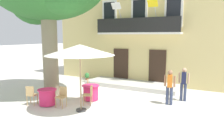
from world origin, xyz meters
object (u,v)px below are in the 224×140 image
(cafe_chair_near_tree_1, at_px, (62,95))
(pedestrian_mid_plaza, at_px, (184,82))
(cafe_chair_near_tree_0, at_px, (31,94))
(cafe_table_middle, at_px, (91,92))
(ground_planter_left, at_px, (87,77))
(cafe_chair_middle_0, at_px, (90,86))
(cafe_chair_middle_1, at_px, (89,94))
(cafe_umbrella, at_px, (80,50))
(pedestrian_near_entrance, at_px, (170,85))
(cafe_table_near_tree, at_px, (47,97))

(cafe_chair_near_tree_1, xyz_separation_m, pedestrian_mid_plaza, (4.61, 3.61, 0.41))
(cafe_chair_near_tree_0, bearing_deg, cafe_table_middle, 45.98)
(pedestrian_mid_plaza, bearing_deg, ground_planter_left, 168.10)
(cafe_chair_middle_0, xyz_separation_m, pedestrian_mid_plaza, (4.53, 1.51, 0.41))
(cafe_chair_near_tree_1, distance_m, cafe_chair_middle_1, 1.25)
(cafe_table_middle, xyz_separation_m, cafe_umbrella, (0.56, -1.55, 2.22))
(cafe_chair_near_tree_1, bearing_deg, ground_planter_left, 113.47)
(cafe_umbrella, bearing_deg, pedestrian_near_entrance, 41.52)
(cafe_chair_middle_1, distance_m, ground_planter_left, 5.22)
(cafe_chair_middle_1, bearing_deg, cafe_chair_near_tree_1, -137.14)
(cafe_chair_near_tree_1, distance_m, pedestrian_mid_plaza, 5.87)
(pedestrian_near_entrance, bearing_deg, cafe_umbrella, -138.48)
(ground_planter_left, bearing_deg, cafe_chair_near_tree_1, -66.53)
(cafe_table_near_tree, height_order, pedestrian_mid_plaza, pedestrian_mid_plaza)
(cafe_table_near_tree, xyz_separation_m, pedestrian_near_entrance, (4.91, 2.84, 0.53))
(cafe_chair_middle_1, height_order, pedestrian_near_entrance, pedestrian_near_entrance)
(ground_planter_left, bearing_deg, cafe_table_near_tree, -74.40)
(cafe_chair_near_tree_0, distance_m, cafe_table_middle, 2.81)
(pedestrian_near_entrance, bearing_deg, cafe_chair_middle_1, -150.83)
(ground_planter_left, height_order, pedestrian_near_entrance, pedestrian_near_entrance)
(cafe_chair_middle_0, bearing_deg, cafe_chair_near_tree_0, -119.66)
(cafe_umbrella, bearing_deg, cafe_chair_near_tree_1, 177.39)
(cafe_table_near_tree, distance_m, ground_planter_left, 5.41)
(cafe_table_near_tree, relative_size, cafe_umbrella, 0.30)
(cafe_chair_near_tree_1, relative_size, ground_planter_left, 1.40)
(cafe_table_near_tree, height_order, ground_planter_left, cafe_table_near_tree)
(cafe_umbrella, bearing_deg, pedestrian_mid_plaza, 46.21)
(cafe_table_middle, xyz_separation_m, pedestrian_mid_plaza, (4.07, 2.10, 0.55))
(cafe_table_near_tree, relative_size, cafe_chair_near_tree_1, 0.95)
(cafe_table_middle, distance_m, cafe_chair_middle_0, 0.77)
(cafe_chair_middle_0, distance_m, cafe_umbrella, 3.16)
(cafe_table_near_tree, relative_size, cafe_chair_near_tree_0, 0.95)
(cafe_chair_near_tree_1, xyz_separation_m, cafe_chair_middle_1, (0.91, 0.85, 0.00))
(cafe_chair_near_tree_0, relative_size, cafe_chair_middle_1, 1.00)
(cafe_chair_middle_0, bearing_deg, cafe_chair_middle_1, -56.54)
(cafe_chair_middle_0, height_order, pedestrian_near_entrance, pedestrian_near_entrance)
(cafe_chair_near_tree_0, bearing_deg, cafe_chair_near_tree_1, 20.06)
(cafe_chair_near_tree_0, distance_m, cafe_umbrella, 3.29)
(cafe_table_near_tree, bearing_deg, cafe_chair_near_tree_1, 12.95)
(cafe_chair_middle_0, bearing_deg, cafe_table_near_tree, -109.82)
(cafe_table_middle, distance_m, pedestrian_mid_plaza, 4.61)
(cafe_chair_middle_0, relative_size, ground_planter_left, 1.40)
(cafe_table_near_tree, xyz_separation_m, cafe_chair_middle_0, (0.82, 2.27, 0.14))
(cafe_chair_near_tree_0, relative_size, cafe_chair_near_tree_1, 1.00)
(cafe_table_middle, relative_size, cafe_chair_middle_0, 0.95)
(cafe_table_near_tree, bearing_deg, pedestrian_near_entrance, 30.02)
(cafe_umbrella, bearing_deg, cafe_chair_middle_0, 115.37)
(cafe_chair_near_tree_0, relative_size, cafe_chair_middle_0, 1.00)
(pedestrian_near_entrance, bearing_deg, cafe_chair_near_tree_1, -147.42)
(cafe_umbrella, xyz_separation_m, ground_planter_left, (-3.29, 5.09, -2.25))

